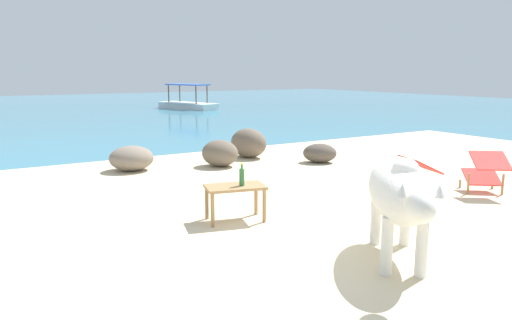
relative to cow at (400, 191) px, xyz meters
The scene contains 12 objects.
sand_beach 0.90m from the cow, 34.84° to the left, with size 18.00×14.00×0.04m, color beige.
water_surface 22.30m from the cow, 88.97° to the left, with size 60.00×36.00×0.03m, color teal.
cow is the anchor object (origin of this frame).
low_bench_table 2.22m from the cow, 110.51° to the left, with size 0.84×0.61×0.47m.
bottle 2.12m from the cow, 109.22° to the left, with size 0.07×0.07×0.30m.
deck_chair_near 3.54m from the cow, 20.39° to the left, with size 0.89×0.93×0.68m.
deck_chair_far 2.41m from the cow, 38.48° to the left, with size 0.88×0.72×0.68m.
shore_rock_large 6.03m from the cow, 99.19° to the left, with size 0.86×0.77×0.49m, color gray.
shore_rock_medium 5.45m from the cow, 59.73° to the left, with size 0.71×0.54×0.41m, color brown.
shore_rock_small 6.28m from the cow, 73.80° to the left, with size 0.93×0.66×0.66m, color #6B5B4C.
shore_rock_flat 5.48m from the cow, 82.44° to the left, with size 0.77×0.65×0.55m, color #6B5B4C.
boat_white 21.39m from the cow, 72.50° to the left, with size 2.24×3.85×1.29m.
Camera 1 is at (-4.07, -3.54, 1.96)m, focal length 33.73 mm.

